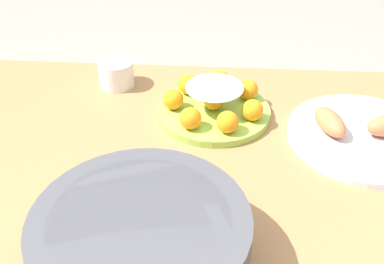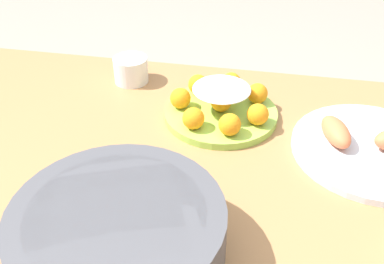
% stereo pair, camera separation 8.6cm
% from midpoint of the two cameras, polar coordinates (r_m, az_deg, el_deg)
% --- Properties ---
extents(dining_table, '(1.58, 0.95, 0.76)m').
position_cam_midpoint_polar(dining_table, '(0.86, -6.20, -11.76)').
color(dining_table, '#A87547').
rests_on(dining_table, ground_plane).
extents(cake_plate, '(0.25, 0.25, 0.08)m').
position_cam_midpoint_polar(cake_plate, '(0.97, 0.27, 3.46)').
color(cake_plate, '#99CC4C').
rests_on(cake_plate, dining_table).
extents(serving_bowl, '(0.31, 0.31, 0.10)m').
position_cam_midpoint_polar(serving_bowl, '(0.66, -10.27, -13.49)').
color(serving_bowl, '#4C4C51').
rests_on(serving_bowl, dining_table).
extents(seafood_platter, '(0.31, 0.31, 0.06)m').
position_cam_midpoint_polar(seafood_platter, '(0.95, 18.55, -0.29)').
color(seafood_platter, silver).
rests_on(seafood_platter, dining_table).
extents(cup_near, '(0.08, 0.08, 0.06)m').
position_cam_midpoint_polar(cup_near, '(1.10, -11.81, 7.19)').
color(cup_near, white).
rests_on(cup_near, dining_table).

